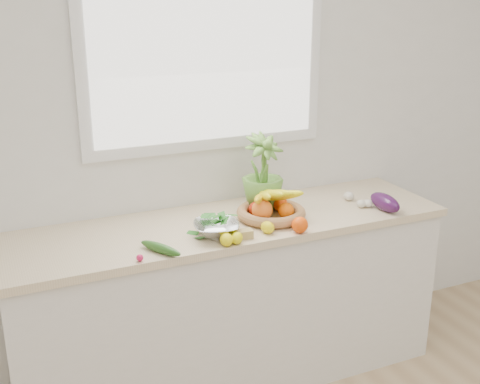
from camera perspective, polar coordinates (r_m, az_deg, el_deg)
name	(u,v)px	position (r m, az deg, el deg)	size (l,w,h in m)	color
back_wall	(206,121)	(3.14, -3.24, 6.78)	(4.50, 0.02, 2.70)	white
counter_cabinet	(230,304)	(3.20, -0.98, -10.58)	(2.20, 0.58, 0.86)	silver
countertop	(229,224)	(3.01, -1.03, -3.08)	(2.24, 0.62, 0.04)	beige
window_frame	(206,42)	(3.07, -3.27, 14.05)	(1.30, 0.03, 1.10)	white
window_pane	(207,42)	(3.05, -3.13, 14.03)	(1.18, 0.01, 0.98)	white
orange_loose	(300,225)	(2.86, 5.71, -3.12)	(0.08, 0.08, 0.08)	#FF4E08
lemon_a	(226,240)	(2.70, -1.29, -4.53)	(0.06, 0.07, 0.06)	#FFEC0D
lemon_b	(237,238)	(2.73, -0.32, -4.38)	(0.06, 0.07, 0.06)	yellow
lemon_c	(268,227)	(2.84, 2.63, -3.38)	(0.06, 0.07, 0.06)	yellow
apple	(256,209)	(3.05, 1.55, -1.63)	(0.08, 0.08, 0.08)	red
ginger	(240,235)	(2.78, -0.03, -4.07)	(0.12, 0.05, 0.04)	tan
garlic_a	(368,203)	(3.25, 12.01, -1.06)	(0.05, 0.05, 0.04)	white
garlic_b	(349,196)	(3.33, 10.28, -0.39)	(0.06, 0.06, 0.05)	beige
garlic_c	(361,204)	(3.24, 11.44, -1.09)	(0.05, 0.05, 0.04)	beige
eggplant	(385,202)	(3.22, 13.57, -0.95)	(0.08, 0.22, 0.09)	#35103C
cucumber	(160,248)	(2.66, -7.55, -5.30)	(0.04, 0.23, 0.04)	#275218
radish	(140,258)	(2.60, -9.49, -6.17)	(0.03, 0.03, 0.03)	#D41A53
potted_herb	(263,171)	(3.07, 2.16, 1.97)	(0.22, 0.22, 0.39)	#5D9235
fruit_basket	(271,209)	(3.02, 2.92, -1.60)	(0.38, 0.38, 0.18)	#A6804A
colander_with_spinach	(216,225)	(2.79, -2.25, -3.16)	(0.25, 0.25, 0.12)	silver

